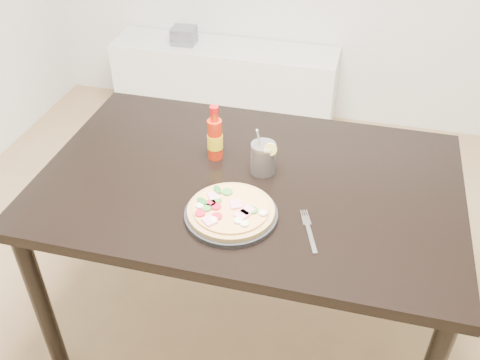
% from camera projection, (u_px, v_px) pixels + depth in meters
% --- Properties ---
extents(dining_table, '(1.40, 0.90, 0.75)m').
position_uv_depth(dining_table, '(249.00, 197.00, 1.84)').
color(dining_table, black).
rests_on(dining_table, ground).
extents(plate, '(0.29, 0.29, 0.02)m').
position_uv_depth(plate, '(231.00, 215.00, 1.63)').
color(plate, black).
rests_on(plate, dining_table).
extents(pizza, '(0.27, 0.27, 0.03)m').
position_uv_depth(pizza, '(230.00, 210.00, 1.62)').
color(pizza, tan).
rests_on(pizza, plate).
extents(hot_sauce_bottle, '(0.06, 0.06, 0.20)m').
position_uv_depth(hot_sauce_bottle, '(215.00, 138.00, 1.84)').
color(hot_sauce_bottle, red).
rests_on(hot_sauce_bottle, dining_table).
extents(cola_cup, '(0.09, 0.08, 0.17)m').
position_uv_depth(cola_cup, '(263.00, 159.00, 1.79)').
color(cola_cup, black).
rests_on(cola_cup, dining_table).
extents(fork, '(0.08, 0.18, 0.00)m').
position_uv_depth(fork, '(309.00, 230.00, 1.58)').
color(fork, silver).
rests_on(fork, dining_table).
extents(media_console, '(1.40, 0.34, 0.50)m').
position_uv_depth(media_console, '(225.00, 83.00, 3.43)').
color(media_console, white).
rests_on(media_console, ground).
extents(cd_stack, '(0.14, 0.12, 0.10)m').
position_uv_depth(cd_stack, '(184.00, 36.00, 3.28)').
color(cd_stack, slate).
rests_on(cd_stack, media_console).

